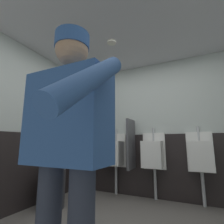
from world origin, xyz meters
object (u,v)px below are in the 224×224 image
object	(u,v)px
urinal_middle	(153,154)
trash_bin	(52,189)
person	(67,141)
urinal_right	(201,155)
urinal_left	(114,153)

from	to	relation	value
urinal_middle	trash_bin	world-z (taller)	urinal_middle
urinal_middle	person	world-z (taller)	person
urinal_middle	urinal_right	world-z (taller)	same
urinal_right	trash_bin	size ratio (longest dim) A/B	2.23
urinal_right	person	world-z (taller)	person
urinal_middle	urinal_right	bearing A→B (deg)	0.00
urinal_middle	urinal_right	xyz separation A→B (m)	(0.75, 0.00, 0.00)
urinal_left	person	distance (m)	2.43
urinal_left	person	size ratio (longest dim) A/B	0.75
urinal_right	person	bearing A→B (deg)	-107.90
urinal_middle	trash_bin	distance (m)	1.74
urinal_left	urinal_middle	bearing A→B (deg)	0.00
trash_bin	urinal_right	bearing A→B (deg)	25.05
person	trash_bin	distance (m)	2.02
person	trash_bin	world-z (taller)	person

